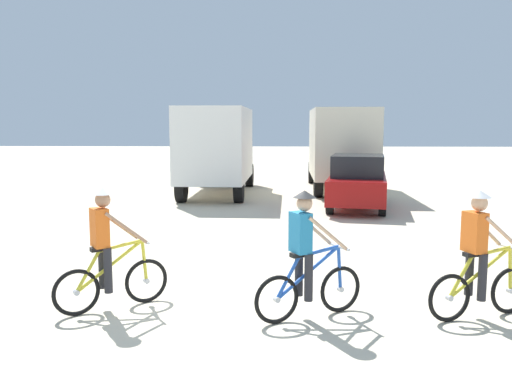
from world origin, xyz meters
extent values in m
plane|color=beige|center=(0.00, 0.00, 0.00)|extent=(120.00, 120.00, 0.00)
cube|color=white|center=(-1.48, 11.81, 2.00)|extent=(2.54, 5.26, 2.70)
cube|color=#4C6B9E|center=(-1.39, 15.21, 1.50)|extent=(2.24, 1.56, 2.00)
cube|color=black|center=(-1.37, 15.91, 1.85)|extent=(2.03, 0.13, 0.80)
cylinder|color=black|center=(-2.41, 15.14, 0.50)|extent=(0.35, 1.01, 1.00)
cylinder|color=black|center=(-0.37, 15.08, 0.50)|extent=(0.35, 1.01, 1.00)
cylinder|color=black|center=(-2.54, 10.15, 0.50)|extent=(0.35, 1.01, 1.00)
cylinder|color=black|center=(-0.50, 10.09, 0.50)|extent=(0.35, 1.01, 1.00)
cube|color=beige|center=(3.45, 13.29, 2.00)|extent=(2.52, 5.26, 2.70)
cube|color=#B21E1E|center=(3.53, 16.69, 1.50)|extent=(2.23, 1.55, 2.00)
cube|color=black|center=(3.55, 17.39, 1.85)|extent=(2.03, 0.13, 0.80)
cylinder|color=black|center=(2.51, 16.61, 0.50)|extent=(0.34, 1.01, 1.00)
cylinder|color=black|center=(4.55, 16.56, 0.50)|extent=(0.34, 1.01, 1.00)
cylinder|color=black|center=(2.39, 11.62, 0.50)|extent=(0.34, 1.01, 1.00)
cylinder|color=black|center=(4.43, 11.57, 0.50)|extent=(0.34, 1.01, 1.00)
cube|color=maroon|center=(3.44, 8.90, 0.70)|extent=(2.49, 4.45, 0.76)
cube|color=black|center=(3.42, 8.76, 1.42)|extent=(1.95, 2.36, 0.68)
cylinder|color=black|center=(2.91, 10.33, 0.32)|extent=(0.33, 0.67, 0.64)
cylinder|color=black|center=(4.45, 10.04, 0.32)|extent=(0.33, 0.67, 0.64)
cylinder|color=black|center=(2.44, 7.76, 0.32)|extent=(0.33, 0.67, 0.64)
cylinder|color=black|center=(3.97, 7.48, 0.32)|extent=(0.33, 0.67, 0.64)
torus|color=black|center=(-1.21, -0.51, 0.34)|extent=(0.59, 0.44, 0.68)
cylinder|color=silver|center=(-1.21, -0.51, 0.34)|extent=(0.11, 0.11, 0.08)
torus|color=black|center=(-2.07, -1.11, 0.34)|extent=(0.59, 0.44, 0.68)
cylinder|color=silver|center=(-2.07, -1.11, 0.34)|extent=(0.11, 0.11, 0.08)
cylinder|color=gold|center=(-1.66, -0.83, 0.66)|extent=(0.87, 0.63, 0.68)
cylinder|color=gold|center=(-1.52, -0.73, 0.94)|extent=(0.57, 0.42, 0.13)
cylinder|color=gold|center=(-1.93, -1.01, 0.62)|extent=(0.35, 0.26, 0.59)
cylinder|color=gold|center=(-1.23, -0.52, 0.66)|extent=(0.11, 0.10, 0.64)
cylinder|color=silver|center=(-1.25, -0.54, 0.98)|extent=(0.33, 0.45, 0.04)
cube|color=black|center=(-1.79, -0.92, 0.93)|extent=(0.27, 0.24, 0.06)
cube|color=orange|center=(-1.77, -0.90, 1.24)|extent=(0.35, 0.38, 0.56)
sphere|color=#A87A5B|center=(-1.72, -0.87, 1.64)|extent=(0.22, 0.22, 0.22)
cone|color=silver|center=(-1.72, -0.87, 1.77)|extent=(0.32, 0.32, 0.10)
cylinder|color=#26262B|center=(-1.80, -0.76, 0.63)|extent=(0.12, 0.12, 0.66)
cylinder|color=#26262B|center=(-1.65, -0.98, 0.63)|extent=(0.12, 0.12, 0.66)
cylinder|color=#A87A5B|center=(-1.60, -0.56, 1.23)|extent=(0.52, 0.43, 0.53)
cylinder|color=#A87A5B|center=(-1.39, -0.86, 1.23)|extent=(0.56, 0.37, 0.53)
torus|color=black|center=(1.71, -0.82, 0.34)|extent=(0.63, 0.37, 0.68)
cylinder|color=silver|center=(1.71, -0.82, 0.34)|extent=(0.11, 0.11, 0.08)
torus|color=black|center=(0.78, -1.32, 0.34)|extent=(0.63, 0.37, 0.68)
cylinder|color=silver|center=(0.78, -1.32, 0.34)|extent=(0.11, 0.11, 0.08)
cylinder|color=blue|center=(1.22, -1.08, 0.66)|extent=(0.93, 0.53, 0.68)
cylinder|color=blue|center=(1.37, -1.00, 0.94)|extent=(0.61, 0.36, 0.13)
cylinder|color=blue|center=(0.93, -1.24, 0.62)|extent=(0.37, 0.23, 0.59)
cylinder|color=blue|center=(1.68, -0.83, 0.66)|extent=(0.11, 0.09, 0.64)
cylinder|color=silver|center=(1.66, -0.85, 0.98)|extent=(0.28, 0.48, 0.04)
cube|color=black|center=(1.08, -1.16, 0.93)|extent=(0.27, 0.22, 0.06)
cube|color=teal|center=(1.10, -1.15, 1.24)|extent=(0.33, 0.38, 0.56)
sphere|color=tan|center=(1.15, -1.12, 1.64)|extent=(0.22, 0.22, 0.22)
cone|color=#333333|center=(1.15, -1.12, 1.77)|extent=(0.32, 0.32, 0.10)
cylinder|color=#26262B|center=(1.09, -1.00, 0.63)|extent=(0.12, 0.12, 0.66)
cylinder|color=#26262B|center=(1.22, -1.23, 0.63)|extent=(0.12, 0.12, 0.66)
cylinder|color=tan|center=(1.31, -0.83, 1.23)|extent=(0.56, 0.38, 0.53)
cylinder|color=tan|center=(1.48, -1.15, 1.23)|extent=(0.59, 0.30, 0.53)
torus|color=black|center=(4.14, -0.80, 0.34)|extent=(0.66, 0.29, 0.68)
cylinder|color=silver|center=(4.14, -0.80, 0.34)|extent=(0.10, 0.10, 0.08)
torus|color=black|center=(3.16, -1.16, 0.34)|extent=(0.66, 0.29, 0.68)
cylinder|color=silver|center=(3.16, -1.16, 0.34)|extent=(0.10, 0.10, 0.08)
cylinder|color=gold|center=(3.63, -0.99, 0.66)|extent=(0.98, 0.40, 0.68)
cylinder|color=gold|center=(3.79, -0.93, 0.94)|extent=(0.64, 0.28, 0.13)
cylinder|color=gold|center=(3.32, -1.10, 0.62)|extent=(0.38, 0.18, 0.59)
cylinder|color=gold|center=(4.12, -0.81, 0.66)|extent=(0.11, 0.08, 0.64)
cylinder|color=silver|center=(4.10, -0.82, 0.98)|extent=(0.21, 0.50, 0.04)
cube|color=black|center=(3.48, -1.04, 0.93)|extent=(0.27, 0.20, 0.06)
cube|color=orange|center=(3.50, -1.04, 1.24)|extent=(0.30, 0.37, 0.56)
sphere|color=tan|center=(3.56, -1.02, 1.64)|extent=(0.22, 0.22, 0.22)
cone|color=silver|center=(3.56, -1.02, 1.77)|extent=(0.32, 0.32, 0.10)
cylinder|color=#26262B|center=(3.51, -0.90, 0.63)|extent=(0.12, 0.12, 0.66)
cylinder|color=#26262B|center=(3.60, -1.14, 0.63)|extent=(0.12, 0.12, 0.66)
cylinder|color=tan|center=(3.76, -0.75, 1.23)|extent=(0.59, 0.30, 0.53)
cylinder|color=tan|center=(3.88, -1.09, 1.23)|extent=(0.62, 0.23, 0.53)
camera|label=1|loc=(0.74, -8.31, 2.70)|focal=37.21mm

